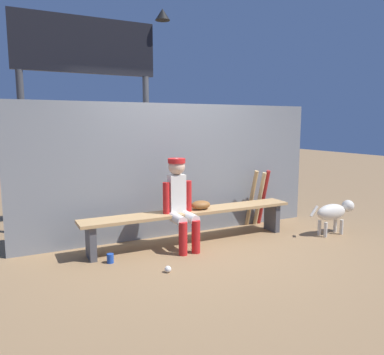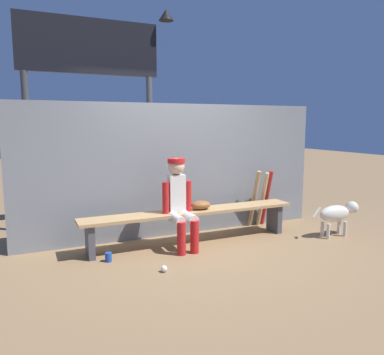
{
  "view_description": "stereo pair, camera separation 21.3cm",
  "coord_description": "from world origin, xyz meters",
  "px_view_note": "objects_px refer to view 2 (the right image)",
  "views": [
    {
      "loc": [
        -2.26,
        -4.5,
        1.63
      ],
      "look_at": [
        0.0,
        0.0,
        0.91
      ],
      "focal_mm": 35.42,
      "sensor_mm": 36.0,
      "label": 1
    },
    {
      "loc": [
        -2.07,
        -4.59,
        1.63
      ],
      "look_at": [
        0.0,
        0.0,
        0.91
      ],
      "focal_mm": 35.42,
      "sensor_mm": 36.0,
      "label": 2
    }
  ],
  "objects_px": {
    "baseball_glove": "(201,205)",
    "scoreboard": "(95,71)",
    "cup_on_bench": "(178,206)",
    "dugout_bench": "(192,217)",
    "bat_wood_tan": "(254,199)",
    "player_seated": "(180,200)",
    "cup_on_ground": "(108,257)",
    "bat_wood_natural": "(262,199)",
    "dog": "(337,213)",
    "baseball": "(164,269)",
    "bat_aluminum_red": "(266,198)"
  },
  "relations": [
    {
      "from": "baseball",
      "to": "scoreboard",
      "type": "relative_size",
      "value": 0.02
    },
    {
      "from": "bat_wood_natural",
      "to": "dog",
      "type": "relative_size",
      "value": 1.04
    },
    {
      "from": "baseball_glove",
      "to": "dog",
      "type": "relative_size",
      "value": 0.33
    },
    {
      "from": "cup_on_bench",
      "to": "scoreboard",
      "type": "xyz_separation_m",
      "value": [
        -0.8,
        1.4,
        1.92
      ]
    },
    {
      "from": "cup_on_ground",
      "to": "dog",
      "type": "distance_m",
      "value": 3.29
    },
    {
      "from": "baseball_glove",
      "to": "scoreboard",
      "type": "distance_m",
      "value": 2.66
    },
    {
      "from": "bat_wood_natural",
      "to": "bat_aluminum_red",
      "type": "height_order",
      "value": "bat_aluminum_red"
    },
    {
      "from": "dog",
      "to": "player_seated",
      "type": "bearing_deg",
      "value": 168.71
    },
    {
      "from": "baseball",
      "to": "dog",
      "type": "height_order",
      "value": "dog"
    },
    {
      "from": "dugout_bench",
      "to": "bat_wood_tan",
      "type": "distance_m",
      "value": 1.28
    },
    {
      "from": "bat_aluminum_red",
      "to": "cup_on_ground",
      "type": "relative_size",
      "value": 8.26
    },
    {
      "from": "player_seated",
      "to": "cup_on_ground",
      "type": "distance_m",
      "value": 1.14
    },
    {
      "from": "dugout_bench",
      "to": "bat_aluminum_red",
      "type": "height_order",
      "value": "bat_aluminum_red"
    },
    {
      "from": "baseball_glove",
      "to": "scoreboard",
      "type": "bearing_deg",
      "value": 127.1
    },
    {
      "from": "dugout_bench",
      "to": "bat_wood_tan",
      "type": "xyz_separation_m",
      "value": [
        1.23,
        0.34,
        0.09
      ]
    },
    {
      "from": "dog",
      "to": "baseball",
      "type": "bearing_deg",
      "value": -174.96
    },
    {
      "from": "bat_wood_tan",
      "to": "bat_wood_natural",
      "type": "distance_m",
      "value": 0.15
    },
    {
      "from": "bat_aluminum_red",
      "to": "dugout_bench",
      "type": "bearing_deg",
      "value": -166.86
    },
    {
      "from": "bat_wood_tan",
      "to": "bat_aluminum_red",
      "type": "relative_size",
      "value": 1.01
    },
    {
      "from": "baseball_glove",
      "to": "baseball",
      "type": "height_order",
      "value": "baseball_glove"
    },
    {
      "from": "baseball",
      "to": "cup_on_ground",
      "type": "xyz_separation_m",
      "value": [
        -0.49,
        0.57,
        0.02
      ]
    },
    {
      "from": "baseball",
      "to": "bat_wood_tan",
      "type": "bearing_deg",
      "value": 30.84
    },
    {
      "from": "bat_aluminum_red",
      "to": "baseball_glove",
      "type": "bearing_deg",
      "value": -165.59
    },
    {
      "from": "player_seated",
      "to": "cup_on_bench",
      "type": "height_order",
      "value": "player_seated"
    },
    {
      "from": "baseball",
      "to": "scoreboard",
      "type": "distance_m",
      "value": 3.32
    },
    {
      "from": "cup_on_bench",
      "to": "cup_on_ground",
      "type": "bearing_deg",
      "value": -163.26
    },
    {
      "from": "bat_aluminum_red",
      "to": "dog",
      "type": "distance_m",
      "value": 1.09
    },
    {
      "from": "baseball_glove",
      "to": "cup_on_ground",
      "type": "height_order",
      "value": "baseball_glove"
    },
    {
      "from": "player_seated",
      "to": "bat_wood_natural",
      "type": "distance_m",
      "value": 1.68
    },
    {
      "from": "bat_aluminum_red",
      "to": "baseball",
      "type": "relative_size",
      "value": 12.28
    },
    {
      "from": "bat_wood_natural",
      "to": "scoreboard",
      "type": "relative_size",
      "value": 0.26
    },
    {
      "from": "bat_aluminum_red",
      "to": "dog",
      "type": "relative_size",
      "value": 1.08
    },
    {
      "from": "baseball_glove",
      "to": "cup_on_bench",
      "type": "relative_size",
      "value": 2.55
    },
    {
      "from": "dugout_bench",
      "to": "dog",
      "type": "relative_size",
      "value": 3.6
    },
    {
      "from": "bat_wood_tan",
      "to": "cup_on_ground",
      "type": "distance_m",
      "value": 2.53
    },
    {
      "from": "bat_wood_tan",
      "to": "dog",
      "type": "bearing_deg",
      "value": -47.61
    },
    {
      "from": "bat_wood_tan",
      "to": "dog",
      "type": "distance_m",
      "value": 1.24
    },
    {
      "from": "player_seated",
      "to": "dog",
      "type": "bearing_deg",
      "value": -11.29
    },
    {
      "from": "bat_aluminum_red",
      "to": "player_seated",
      "type": "bearing_deg",
      "value": -165.0
    },
    {
      "from": "dugout_bench",
      "to": "scoreboard",
      "type": "xyz_separation_m",
      "value": [
        -0.98,
        1.47,
        2.06
      ]
    },
    {
      "from": "cup_on_bench",
      "to": "dugout_bench",
      "type": "bearing_deg",
      "value": -20.08
    },
    {
      "from": "dugout_bench",
      "to": "baseball",
      "type": "relative_size",
      "value": 41.07
    },
    {
      "from": "bat_wood_tan",
      "to": "cup_on_bench",
      "type": "height_order",
      "value": "bat_wood_tan"
    },
    {
      "from": "dugout_bench",
      "to": "cup_on_bench",
      "type": "distance_m",
      "value": 0.24
    },
    {
      "from": "dugout_bench",
      "to": "baseball_glove",
      "type": "relative_size",
      "value": 10.85
    },
    {
      "from": "cup_on_bench",
      "to": "dog",
      "type": "height_order",
      "value": "cup_on_bench"
    },
    {
      "from": "player_seated",
      "to": "baseball_glove",
      "type": "xyz_separation_m",
      "value": [
        0.36,
        0.11,
        -0.12
      ]
    },
    {
      "from": "dugout_bench",
      "to": "player_seated",
      "type": "height_order",
      "value": "player_seated"
    },
    {
      "from": "baseball_glove",
      "to": "bat_aluminum_red",
      "type": "height_order",
      "value": "bat_aluminum_red"
    },
    {
      "from": "baseball_glove",
      "to": "cup_on_bench",
      "type": "height_order",
      "value": "baseball_glove"
    }
  ]
}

